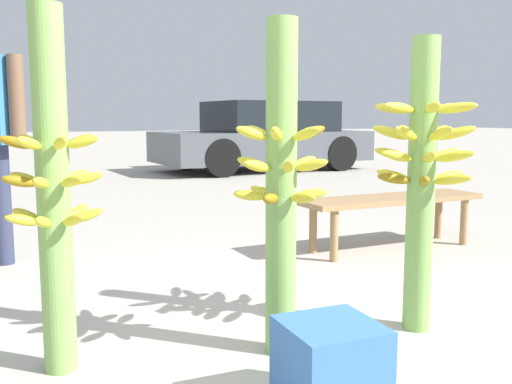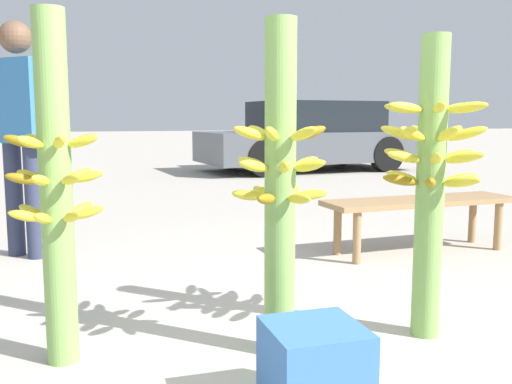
{
  "view_description": "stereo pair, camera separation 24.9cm",
  "coord_description": "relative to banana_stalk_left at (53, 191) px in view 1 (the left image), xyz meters",
  "views": [
    {
      "loc": [
        -1.01,
        -1.89,
        1.04
      ],
      "look_at": [
        -0.05,
        0.38,
        0.71
      ],
      "focal_mm": 40.0,
      "sensor_mm": 36.0,
      "label": 1
    },
    {
      "loc": [
        -0.78,
        -1.97,
        1.04
      ],
      "look_at": [
        -0.05,
        0.38,
        0.71
      ],
      "focal_mm": 40.0,
      "sensor_mm": 36.0,
      "label": 2
    }
  ],
  "objects": [
    {
      "name": "banana_stalk_left",
      "position": [
        0.0,
        0.0,
        0.0
      ],
      "size": [
        0.39,
        0.39,
        1.47
      ],
      "color": "#7AA851",
      "rests_on": "ground_plane"
    },
    {
      "name": "parked_car",
      "position": [
        4.35,
        7.81,
        -0.1
      ],
      "size": [
        4.22,
        2.2,
        1.33
      ],
      "rotation": [
        0.0,
        0.0,
        1.67
      ],
      "color": "#4C5156",
      "rests_on": "ground_plane"
    },
    {
      "name": "ground_plane",
      "position": [
        0.88,
        -0.49,
        -0.74
      ],
      "size": [
        80.0,
        80.0,
        0.0
      ],
      "primitive_type": "plane",
      "color": "#B2AA9E"
    },
    {
      "name": "banana_stalk_right",
      "position": [
        1.65,
        -0.2,
        0.02
      ],
      "size": [
        0.49,
        0.48,
        1.41
      ],
      "color": "#7AA851",
      "rests_on": "ground_plane"
    },
    {
      "name": "market_bench",
      "position": [
        2.57,
        1.27,
        -0.38
      ],
      "size": [
        1.55,
        0.48,
        0.42
      ],
      "rotation": [
        0.0,
        0.0,
        0.05
      ],
      "color": "#99754C",
      "rests_on": "ground_plane"
    },
    {
      "name": "banana_stalk_center",
      "position": [
        0.91,
        -0.19,
        -0.0
      ],
      "size": [
        0.42,
        0.41,
        1.44
      ],
      "color": "#7AA851",
      "rests_on": "ground_plane"
    },
    {
      "name": "produce_crate",
      "position": [
        0.85,
        -0.73,
        -0.58
      ],
      "size": [
        0.32,
        0.32,
        0.32
      ],
      "color": "#386BB2",
      "rests_on": "ground_plane"
    }
  ]
}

